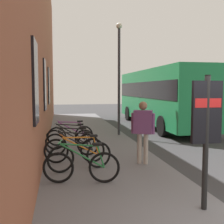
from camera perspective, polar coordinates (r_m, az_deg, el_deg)
The scene contains 13 objects.
ground at distance 10.51m, azimuth 12.00°, elevation -7.73°, with size 60.00×60.00×0.00m, color #38383A.
sidewalk_pavement at distance 11.72m, azimuth -4.51°, elevation -6.03°, with size 24.00×3.50×0.12m, color slate.
station_facade at distance 12.62m, azimuth -14.77°, elevation 14.38°, with size 22.00×0.65×8.79m.
bicycle_far_end at distance 6.39m, azimuth -6.36°, elevation -11.21°, with size 0.50×1.75×0.97m.
bicycle_end_of_row at distance 7.35m, azimuth -6.57°, elevation -9.08°, with size 0.60×1.73×0.97m.
bicycle_under_window at distance 8.09m, azimuth -7.79°, elevation -7.79°, with size 0.48×1.77×0.97m.
bicycle_mid_rack at distance 8.97m, azimuth -8.36°, elevation -6.53°, with size 0.51×1.75×0.97m.
bicycle_leaning_wall at distance 9.82m, azimuth -8.70°, elevation -5.53°, with size 0.49×1.76×0.97m.
bicycle_by_door at distance 10.63m, azimuth -8.62°, elevation -4.73°, with size 0.48×1.76×0.97m.
transit_info_sign at distance 5.06m, azimuth 19.12°, elevation -1.76°, with size 0.10×0.55×2.40m.
city_bus at distance 16.69m, azimuth 10.24°, elevation 3.60°, with size 10.52×2.70×3.35m.
pedestrian_crossing_street at distance 7.84m, azimuth 6.47°, elevation -2.92°, with size 0.45×0.62×1.80m.
street_lamp at distance 12.72m, azimuth 1.48°, elevation 8.94°, with size 0.28×0.28×5.15m.
Camera 1 is at (-3.43, 3.03, 2.28)m, focal length 43.78 mm.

